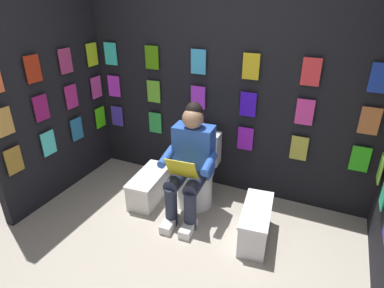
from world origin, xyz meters
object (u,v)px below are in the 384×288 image
at_px(comic_longbox_near, 150,186).
at_px(toilet, 197,175).
at_px(comic_longbox_far, 256,224).
at_px(person_reading, 190,162).

bearing_deg(comic_longbox_near, toilet, -163.95).
height_order(toilet, comic_longbox_far, toilet).
bearing_deg(person_reading, comic_longbox_near, -8.55).
relative_size(toilet, comic_longbox_near, 1.16).
xyz_separation_m(person_reading, comic_longbox_near, (0.51, -0.04, -0.44)).
height_order(toilet, comic_longbox_near, toilet).
bearing_deg(comic_longbox_near, comic_longbox_far, 168.01).
bearing_deg(comic_longbox_far, comic_longbox_near, -14.27).
height_order(person_reading, comic_longbox_near, person_reading).
relative_size(person_reading, comic_longbox_near, 1.78).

